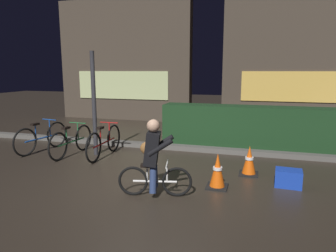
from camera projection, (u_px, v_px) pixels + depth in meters
The scene contains 13 objects.
ground_plane at pixel (149, 178), 5.79m from camera, with size 40.00×40.00×0.00m, color #2D261E.
sidewalk_curb at pixel (178, 147), 7.86m from camera, with size 12.00×0.24×0.12m, color #56544F.
hedge_row at pixel (253, 127), 8.12m from camera, with size 4.80×0.70×1.07m, color #19381C.
storefront_left at pixel (124, 61), 12.44m from camera, with size 5.47×0.54×4.75m.
storefront_right at pixel (291, 58), 11.34m from camera, with size 4.88×0.54×4.85m.
street_post at pixel (94, 104), 7.20m from camera, with size 0.10×0.10×2.42m, color #2D2D33.
parked_bike_leftmost at pixel (42, 137), 7.66m from camera, with size 0.46×1.66×0.77m.
parked_bike_left_mid at pixel (71, 141), 7.30m from camera, with size 0.46×1.62×0.75m.
parked_bike_center_left at pixel (104, 142), 7.18m from camera, with size 0.46×1.68×0.77m.
traffic_cone_near at pixel (217, 171), 5.29m from camera, with size 0.36×0.36×0.60m.
traffic_cone_far at pixel (249, 161), 5.95m from camera, with size 0.36×0.36×0.57m.
blue_crate at pixel (288, 178), 5.36m from camera, with size 0.44×0.32×0.30m, color #193DB7.
cyclist at pixel (153, 158), 4.90m from camera, with size 1.17×0.50×1.25m.
Camera 1 is at (1.91, -5.20, 1.99)m, focal length 33.13 mm.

